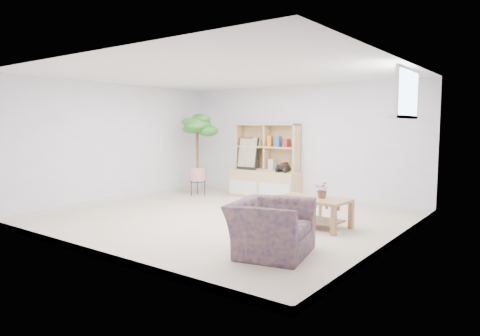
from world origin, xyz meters
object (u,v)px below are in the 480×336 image
Objects in this scene: floor_tree at (198,155)px; armchair at (271,224)px; coffee_table at (312,212)px; storage_unit at (265,161)px.

armchair is (3.70, -2.75, -0.55)m from floor_tree.
storage_unit is at bearing 143.35° from coffee_table.
armchair is at bearing -76.62° from coffee_table.
storage_unit is 1.44× the size of coffee_table.
floor_tree is (-1.39, -0.61, 0.12)m from storage_unit.
armchair is at bearing -36.61° from floor_tree.
floor_tree reaches higher than storage_unit.
coffee_table is (2.06, -1.79, -0.57)m from storage_unit.
coffee_table is 0.61× the size of floor_tree.
floor_tree reaches higher than armchair.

